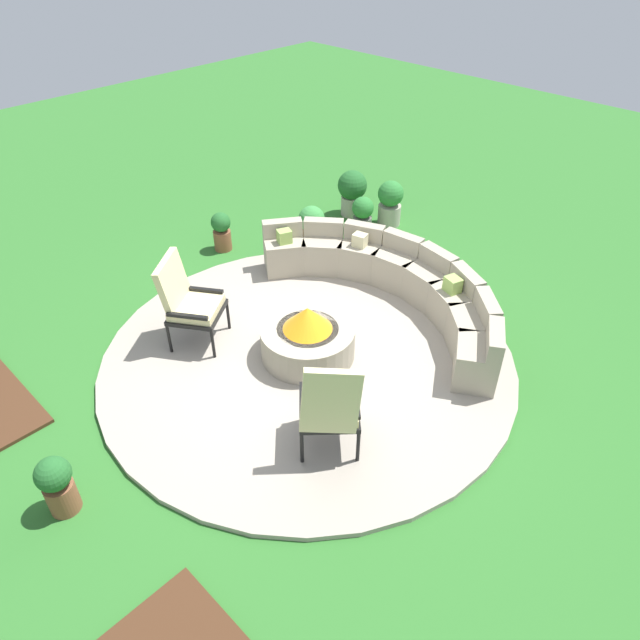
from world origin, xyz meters
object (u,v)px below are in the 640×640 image
object	(u,v)px
lounge_chair_front_left	(188,300)
potted_plant_1	(57,484)
lounge_chair_front_right	(330,406)
potted_plant_5	(312,223)
potted_plant_2	(390,202)
potted_plant_0	(222,230)
potted_plant_3	(363,213)
fire_pit	(308,337)
curved_stone_bench	(394,283)
potted_plant_4	(352,190)

from	to	relation	value
lounge_chair_front_left	potted_plant_1	distance (m)	2.46
lounge_chair_front_left	lounge_chair_front_right	size ratio (longest dim) A/B	0.99
lounge_chair_front_right	potted_plant_5	distance (m)	4.14
potted_plant_2	lounge_chair_front_right	bearing A→B (deg)	-57.94
potted_plant_0	potted_plant_3	distance (m)	2.22
potted_plant_5	potted_plant_2	bearing A→B (deg)	70.47
fire_pit	potted_plant_3	world-z (taller)	fire_pit
potted_plant_3	potted_plant_5	world-z (taller)	potted_plant_5
potted_plant_5	fire_pit	bearing A→B (deg)	-46.00
potted_plant_2	potted_plant_5	distance (m)	1.38
lounge_chair_front_left	potted_plant_3	bearing A→B (deg)	153.34
fire_pit	lounge_chair_front_right	size ratio (longest dim) A/B	0.97
fire_pit	potted_plant_5	world-z (taller)	fire_pit
curved_stone_bench	lounge_chair_front_right	world-z (taller)	lounge_chair_front_right
lounge_chair_front_right	potted_plant_5	world-z (taller)	lounge_chair_front_right
lounge_chair_front_left	potted_plant_4	bearing A→B (deg)	159.78
potted_plant_0	potted_plant_4	xyz separation A→B (m)	(0.61, 2.22, 0.11)
lounge_chair_front_left	potted_plant_2	world-z (taller)	lounge_chair_front_left
lounge_chair_front_left	potted_plant_2	size ratio (longest dim) A/B	1.52
fire_pit	potted_plant_0	xyz separation A→B (m)	(-2.72, 0.89, 0.01)
curved_stone_bench	potted_plant_3	size ratio (longest dim) A/B	6.86
lounge_chair_front_right	potted_plant_3	xyz separation A→B (m)	(-2.75, 3.65, -0.33)
potted_plant_0	potted_plant_1	bearing A→B (deg)	-55.52
potted_plant_2	potted_plant_4	size ratio (longest dim) A/B	0.97
potted_plant_1	potted_plant_3	world-z (taller)	potted_plant_1
lounge_chair_front_left	potted_plant_2	bearing A→B (deg)	150.04
fire_pit	potted_plant_4	world-z (taller)	potted_plant_4
potted_plant_1	potted_plant_5	distance (m)	5.22
lounge_chair_front_right	potted_plant_4	distance (m)	5.10
lounge_chair_front_right	potted_plant_0	xyz separation A→B (m)	(-3.85, 1.72, -0.31)
potted_plant_1	potted_plant_5	world-z (taller)	potted_plant_1
lounge_chair_front_right	potted_plant_5	xyz separation A→B (m)	(-3.03, 2.80, -0.29)
lounge_chair_front_left	potted_plant_5	size ratio (longest dim) A/B	1.86
fire_pit	potted_plant_2	xyz separation A→B (m)	(-1.44, 3.27, 0.07)
potted_plant_0	potted_plant_3	xyz separation A→B (m)	(1.10, 1.93, -0.02)
lounge_chair_front_left	potted_plant_2	xyz separation A→B (m)	(-0.25, 4.02, -0.24)
lounge_chair_front_right	potted_plant_3	size ratio (longest dim) A/B	2.01
potted_plant_4	potted_plant_2	bearing A→B (deg)	13.88
fire_pit	curved_stone_bench	size ratio (longest dim) A/B	0.28
potted_plant_5	potted_plant_3	bearing A→B (deg)	71.59
potted_plant_1	potted_plant_2	distance (m)	6.35
lounge_chair_front_right	potted_plant_0	distance (m)	4.23
fire_pit	potted_plant_5	xyz separation A→B (m)	(-1.90, 1.97, 0.02)
lounge_chair_front_left	potted_plant_3	xyz separation A→B (m)	(-0.43, 3.57, -0.33)
curved_stone_bench	potted_plant_2	xyz separation A→B (m)	(-1.48, 1.76, 0.03)
fire_pit	potted_plant_0	bearing A→B (deg)	161.86
lounge_chair_front_right	potted_plant_1	size ratio (longest dim) A/B	1.81
lounge_chair_front_right	potted_plant_1	distance (m)	2.44
lounge_chair_front_left	potted_plant_5	distance (m)	2.83
potted_plant_4	curved_stone_bench	bearing A→B (deg)	-36.64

